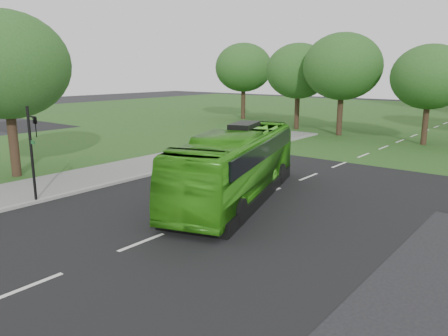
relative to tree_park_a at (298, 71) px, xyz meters
name	(u,v)px	position (x,y,z in m)	size (l,w,h in m)	color
ground	(182,227)	(10.59, -27.43, -5.68)	(160.00, 160.00, 0.00)	black
street_surfaces	(382,146)	(10.21, -4.67, -5.65)	(120.00, 120.00, 0.15)	black
tree_park_a	(298,71)	(0.00, 0.00, 0.00)	(6.30, 6.30, 8.37)	black
tree_park_b	(343,67)	(5.15, -1.41, 0.39)	(6.87, 6.87, 9.00)	black
tree_park_c	(430,77)	(12.57, -2.07, -0.43)	(5.83, 5.83, 7.74)	black
tree_park_f	(244,68)	(-9.67, 4.18, 0.39)	(6.69, 6.69, 8.93)	black
tree_side_near	(5,65)	(-2.22, -27.35, 0.34)	(6.67, 6.67, 8.87)	black
bus	(236,165)	(9.87, -23.10, -4.12)	(2.63, 11.22, 3.13)	#379818
traffic_light	(33,147)	(3.52, -29.28, -3.17)	(0.69, 0.20, 4.28)	black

